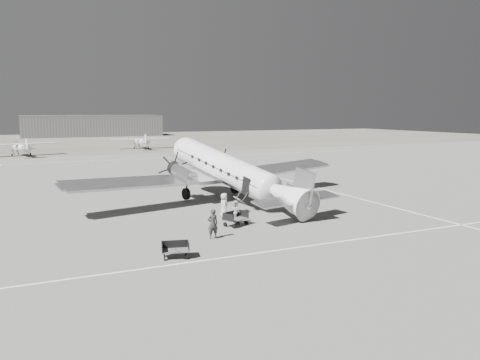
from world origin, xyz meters
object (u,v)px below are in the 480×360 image
Objects in this scene: light_plane_left at (21,149)px; passenger at (224,206)px; baggage_cart_near at (236,219)px; ramp_agent at (236,212)px; baggage_cart_far at (175,250)px; dc3_airliner at (230,173)px; light_plane_right at (141,143)px; ground_crew at (213,224)px; hangar_main at (92,126)px.

light_plane_left is 60.32m from passenger.
baggage_cart_near is 0.83m from ramp_agent.
baggage_cart_far is (-5.69, -5.06, -0.05)m from baggage_cart_near.
baggage_cart_far is at bearing -137.37° from dc3_airliner.
light_plane_right reaches higher than baggage_cart_near.
light_plane_right is at bearing 92.06° from baggage_cart_far.
light_plane_left reaches higher than baggage_cart_near.
light_plane_left is 23.92m from light_plane_right.
light_plane_right is at bearing -6.73° from ramp_agent.
dc3_airliner is 56.13m from light_plane_left.
light_plane_left is 1.01× the size of light_plane_right.
baggage_cart_near is at bearing -95.32° from light_plane_right.
ground_crew reaches higher than baggage_cart_near.
hangar_main is 23.16× the size of passenger.
hangar_main reaches higher than ramp_agent.
dc3_airliner reaches higher than baggage_cart_far.
dc3_airliner is 15.29m from baggage_cart_far.
dc3_airliner reaches higher than light_plane_left.
light_plane_left is 7.22× the size of baggage_cart_near.
light_plane_left is 6.66× the size of passenger.
light_plane_right reaches higher than passenger.
passenger is at bearing -130.84° from dc3_airliner.
baggage_cart_near reaches higher than baggage_cart_far.
passenger is at bearing -120.25° from ground_crew.
baggage_cart_near is at bearing -93.10° from hangar_main.
hangar_main is at bearing 10.74° from passenger.
baggage_cart_far is 9.51m from passenger.
passenger is at bearing 60.37° from baggage_cart_near.
light_plane_right is (2.36, -58.90, -2.06)m from hangar_main.
ground_crew is at bearing 164.09° from passenger.
dc3_airliner is 2.24× the size of light_plane_right.
dc3_airliner is at bearing -85.02° from light_plane_left.
hangar_main is 3.52× the size of light_plane_right.
light_plane_left is 64.45m from ground_crew.
ground_crew is (-9.46, -130.22, -2.40)m from hangar_main.
light_plane_left reaches higher than ground_crew.
ground_crew is at bearing 137.12° from ramp_agent.
hangar_main is 58.98m from light_plane_right.
ramp_agent is at bearing 57.19° from baggage_cart_far.
dc3_airliner is 7.44m from ramp_agent.
hangar_main is 23.21× the size of ground_crew.
light_plane_left is at bearing 93.49° from dc3_airliner.
ramp_agent is (-6.59, -127.21, -2.51)m from hangar_main.
dc3_airliner is 11.28m from ground_crew.
baggage_cart_near is 7.61m from baggage_cart_far.
baggage_cart_far is at bearing -95.42° from hangar_main.
light_plane_left is at bearing 110.07° from baggage_cart_far.
ground_crew is at bearing -131.88° from dc3_airliner.
light_plane_right is (22.62, 7.79, -0.02)m from light_plane_left.
baggage_cart_far is at bearing 134.45° from ramp_agent.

